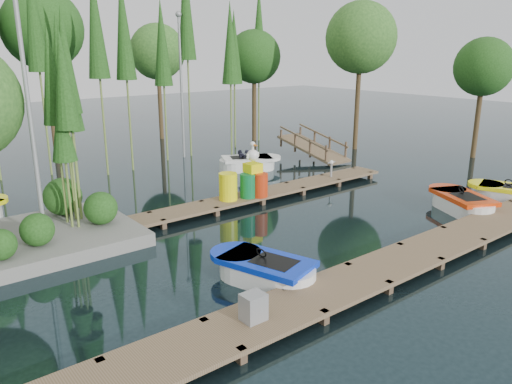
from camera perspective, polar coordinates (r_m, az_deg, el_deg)
ground_plane at (r=15.59m, az=-0.30°, el=-4.61°), size 90.00×90.00×0.00m
near_dock at (r=12.55m, az=12.65°, el=-9.21°), size 18.00×1.50×0.50m
far_dock at (r=17.98m, az=-2.71°, el=-1.00°), size 15.00×1.20×0.50m
tree_screen at (r=23.15m, az=-21.85°, el=16.52°), size 34.42×18.53×10.31m
lamp_island at (r=14.46m, az=-24.65°, el=9.69°), size 0.30×0.30×7.25m
lamp_rear at (r=25.99m, az=-8.59°, el=13.19°), size 0.30×0.30×7.25m
ramp at (r=25.91m, az=6.52°, el=5.07°), size 1.50×3.94×1.49m
boat_blue at (r=12.34m, az=0.97°, el=-9.03°), size 2.09×3.11×0.96m
boat_red at (r=18.92m, az=22.42°, el=-1.20°), size 2.40×3.17×0.97m
boat_yellow_near at (r=20.82m, az=27.02°, el=-0.26°), size 2.12×3.08×0.95m
boat_white_far at (r=23.44m, az=-0.92°, el=3.30°), size 3.20×2.45×1.38m
utility_cabinet at (r=10.15m, az=-0.30°, el=-13.01°), size 0.46×0.39×0.57m
yellow_barrel at (r=17.72m, az=-3.21°, el=0.63°), size 0.65×0.65×0.98m
drum_cluster at (r=18.19m, az=-0.20°, el=1.39°), size 1.16×1.07×2.01m
seagull_post at (r=21.12m, az=8.61°, el=2.99°), size 0.45×0.24×0.71m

